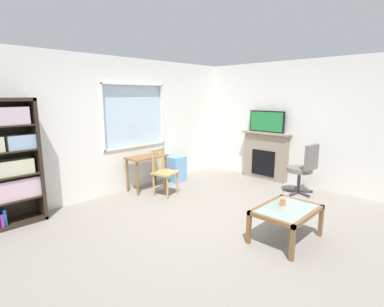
# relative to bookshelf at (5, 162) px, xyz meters

# --- Properties ---
(ground) EXTENTS (6.47, 5.55, 0.02)m
(ground) POSITION_rel_bookshelf_xyz_m (2.19, -2.03, -0.97)
(ground) COLOR gray
(wall_back_with_window) EXTENTS (5.47, 0.15, 2.62)m
(wall_back_with_window) POSITION_rel_bookshelf_xyz_m (2.16, 0.24, 0.33)
(wall_back_with_window) COLOR white
(wall_back_with_window) RESTS_ON ground
(wall_right) EXTENTS (0.12, 4.75, 2.62)m
(wall_right) POSITION_rel_bookshelf_xyz_m (4.98, -2.03, 0.35)
(wall_right) COLOR white
(wall_right) RESTS_ON ground
(bookshelf) EXTENTS (0.90, 0.38, 1.87)m
(bookshelf) POSITION_rel_bookshelf_xyz_m (0.00, 0.00, 0.00)
(bookshelf) COLOR #2D2319
(bookshelf) RESTS_ON ground
(desk_under_window) EXTENTS (0.82, 0.44, 0.70)m
(desk_under_window) POSITION_rel_bookshelf_xyz_m (2.45, -0.11, -0.39)
(desk_under_window) COLOR brown
(desk_under_window) RESTS_ON ground
(wooden_chair) EXTENTS (0.50, 0.49, 0.90)m
(wooden_chair) POSITION_rel_bookshelf_xyz_m (2.46, -0.62, -0.50)
(wooden_chair) COLOR tan
(wooden_chair) RESTS_ON ground
(plastic_drawer_unit) EXTENTS (0.35, 0.40, 0.56)m
(plastic_drawer_unit) POSITION_rel_bookshelf_xyz_m (3.28, -0.06, -0.68)
(plastic_drawer_unit) COLOR #72ADDB
(plastic_drawer_unit) RESTS_ON ground
(fireplace) EXTENTS (0.26, 1.14, 1.09)m
(fireplace) POSITION_rel_bookshelf_xyz_m (4.82, -1.43, -0.41)
(fireplace) COLOR gray
(fireplace) RESTS_ON ground
(tv) EXTENTS (0.06, 0.84, 0.48)m
(tv) POSITION_rel_bookshelf_xyz_m (4.81, -1.43, 0.36)
(tv) COLOR black
(tv) RESTS_ON fireplace
(office_chair) EXTENTS (0.57, 0.58, 1.00)m
(office_chair) POSITION_rel_bookshelf_xyz_m (4.36, -2.53, -0.41)
(office_chair) COLOR slate
(office_chair) RESTS_ON ground
(coffee_table) EXTENTS (0.91, 0.64, 0.45)m
(coffee_table) POSITION_rel_bookshelf_xyz_m (2.41, -3.16, -0.58)
(coffee_table) COLOR #8C9E99
(coffee_table) RESTS_ON ground
(sippy_cup) EXTENTS (0.07, 0.07, 0.09)m
(sippy_cup) POSITION_rel_bookshelf_xyz_m (2.48, -3.07, -0.47)
(sippy_cup) COLOR orange
(sippy_cup) RESTS_ON coffee_table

